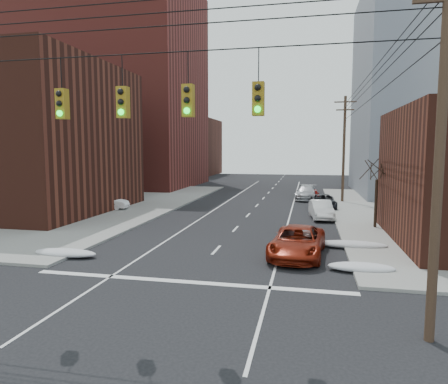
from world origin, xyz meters
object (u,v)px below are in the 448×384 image
at_px(red_pickup, 297,242).
at_px(parked_car_c, 323,202).
at_px(parked_car_f, 307,190).
at_px(lot_car_a, 108,202).
at_px(parked_car_b, 321,210).
at_px(parked_car_e, 312,194).
at_px(parked_car_d, 306,193).
at_px(lot_car_b, 99,196).
at_px(lot_car_d, 82,193).
at_px(parked_car_a, 304,237).

height_order(red_pickup, parked_car_c, red_pickup).
height_order(parked_car_f, lot_car_a, lot_car_a).
height_order(parked_car_b, parked_car_e, parked_car_b).
height_order(parked_car_c, parked_car_e, parked_car_c).
distance_m(parked_car_e, parked_car_f, 4.78).
relative_size(parked_car_b, parked_car_d, 0.83).
bearing_deg(parked_car_f, parked_car_c, -88.13).
relative_size(lot_car_b, lot_car_d, 1.22).
height_order(parked_car_a, parked_car_f, parked_car_a).
distance_m(parked_car_b, lot_car_d, 25.69).
xyz_separation_m(parked_car_e, lot_car_a, (-18.34, -11.85, 0.15)).
bearing_deg(parked_car_b, parked_car_d, 89.10).
bearing_deg(parked_car_a, lot_car_a, 146.87).
distance_m(parked_car_c, parked_car_d, 6.63).
bearing_deg(lot_car_a, lot_car_b, 33.89).
distance_m(red_pickup, parked_car_c, 17.80).
relative_size(parked_car_d, parked_car_f, 1.42).
xyz_separation_m(parked_car_a, lot_car_d, (-23.76, 16.18, 0.22)).
bearing_deg(parked_car_d, parked_car_f, 94.21).
xyz_separation_m(lot_car_a, lot_car_d, (-6.04, 5.65, 0.11)).
xyz_separation_m(red_pickup, parked_car_e, (0.96, 24.20, -0.16)).
bearing_deg(parked_car_c, parked_car_e, 95.76).
xyz_separation_m(parked_car_a, parked_car_b, (1.22, 10.20, 0.08)).
height_order(parked_car_d, lot_car_a, parked_car_d).
relative_size(parked_car_d, parked_car_e, 1.48).
bearing_deg(lot_car_a, parked_car_e, -62.27).
height_order(parked_car_b, lot_car_a, parked_car_b).
distance_m(lot_car_b, lot_car_d, 3.87).
bearing_deg(parked_car_e, parked_car_a, -94.80).
bearing_deg(parked_car_b, parked_car_f, 87.46).
distance_m(parked_car_d, lot_car_b, 22.16).
height_order(red_pickup, lot_car_b, lot_car_b).
bearing_deg(parked_car_a, parked_car_f, 87.60).
relative_size(parked_car_a, parked_car_e, 1.06).
height_order(parked_car_c, lot_car_b, lot_car_b).
distance_m(parked_car_a, lot_car_d, 28.75).
height_order(parked_car_b, parked_car_f, parked_car_b).
distance_m(parked_car_b, parked_car_f, 16.95).
distance_m(parked_car_f, lot_car_b, 24.37).
relative_size(parked_car_c, lot_car_d, 1.13).
bearing_deg(parked_car_a, parked_car_c, 81.85).
distance_m(parked_car_c, parked_car_f, 11.35).
relative_size(red_pickup, parked_car_b, 1.26).
bearing_deg(parked_car_b, parked_car_a, -103.52).
distance_m(parked_car_c, parked_car_e, 6.57).
height_order(lot_car_a, lot_car_d, lot_car_d).
distance_m(parked_car_b, lot_car_a, 18.95).
xyz_separation_m(red_pickup, lot_car_b, (-20.21, 15.84, 0.09)).
height_order(parked_car_a, parked_car_c, parked_car_c).
xyz_separation_m(red_pickup, parked_car_f, (0.35, 28.93, -0.16)).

